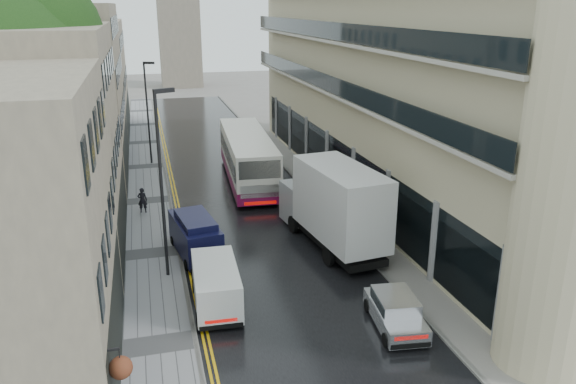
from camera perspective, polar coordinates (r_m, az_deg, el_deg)
name	(u,v)px	position (r m, az deg, el deg)	size (l,w,h in m)	color
road	(239,194)	(37.52, -4.99, -0.25)	(9.00, 85.00, 0.02)	black
left_sidewalk	(149,201)	(37.06, -13.94, -0.90)	(2.70, 85.00, 0.12)	gray
right_sidewalk	(316,187)	(38.70, 2.90, 0.46)	(1.80, 85.00, 0.12)	slate
old_shop_row	(82,105)	(38.23, -20.16, 8.31)	(4.50, 56.00, 12.00)	gray
modern_block	(397,87)	(37.56, 11.05, 10.47)	(8.00, 40.00, 14.00)	tan
tree_far	(42,96)	(41.49, -23.67, 8.94)	(9.24, 9.24, 12.46)	black
cream_bus	(234,173)	(36.42, -5.51, 1.97)	(2.83, 12.46, 3.40)	silver
white_lorry	(329,222)	(26.61, 4.19, -3.05)	(2.57, 8.56, 4.50)	silver
silver_hatchback	(387,330)	(21.46, 10.06, -13.64)	(1.58, 3.62, 1.36)	silver
white_van	(198,306)	(22.40, -9.12, -11.33)	(1.78, 4.15, 1.88)	silver
navy_van	(186,248)	(26.93, -10.28, -5.66)	(1.75, 4.37, 2.23)	black
pedestrian	(142,200)	(34.72, -14.57, -0.81)	(0.57, 0.37, 1.55)	black
lamp_post_near	(162,187)	(25.31, -12.73, 0.46)	(0.96, 0.21, 8.51)	black
lamp_post_far	(148,114)	(44.94, -14.07, 7.70)	(0.88, 0.20, 7.83)	black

